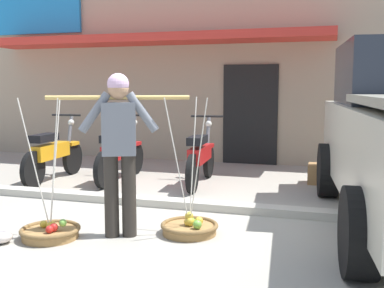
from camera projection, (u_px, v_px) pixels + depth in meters
The scene contains 10 objects.
ground_plane at pixel (146, 221), 5.44m from camera, with size 90.00×90.00×0.00m, color #9E998C.
sidewalk_curb at pixel (167, 203), 6.10m from camera, with size 20.00×0.24×0.10m, color #BAB4A5.
fruit_vendor at pixel (119, 144), 4.77m from camera, with size 1.35×0.59×1.70m.
fruit_basket_left_side at pixel (50, 231), 4.81m from camera, with size 0.62×0.62×1.45m.
fruit_basket_right_side at pixel (190, 227), 4.95m from camera, with size 0.62×0.62×1.45m.
motorcycle_nearest_shop at pixel (53, 154), 7.70m from camera, with size 0.54×1.82×1.09m.
motorcycle_second_in_row at pixel (120, 154), 7.68m from camera, with size 0.54×1.82×1.09m.
motorcycle_third_in_row at pixel (201, 157), 7.37m from camera, with size 0.54×1.82×1.09m.
storefront_building at pixel (193, 66), 12.19m from camera, with size 13.00×6.00×4.20m.
wooden_crate at pixel (322, 174), 7.52m from camera, with size 0.44×0.36×0.32m, color olive.
Camera 1 is at (2.05, -4.91, 1.56)m, focal length 43.57 mm.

